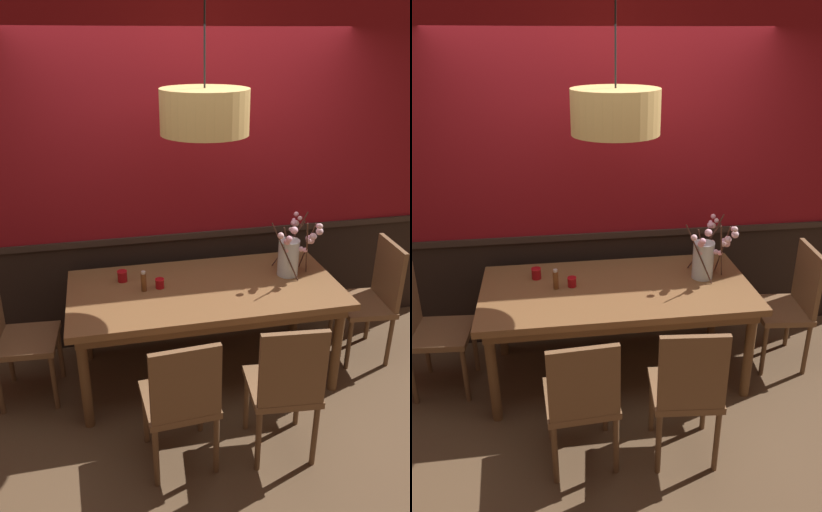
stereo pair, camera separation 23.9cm
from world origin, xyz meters
TOP-DOWN VIEW (x-y plane):
  - ground_plane at (0.00, 0.00)m, footprint 24.00×24.00m
  - back_wall at (0.00, 0.65)m, footprint 4.76×0.14m
  - dining_table at (0.00, 0.00)m, footprint 1.96×0.97m
  - chair_near_side_right at (0.29, -0.92)m, footprint 0.44×0.45m
  - chair_head_east_end at (1.37, -0.01)m, footprint 0.43×0.49m
  - chair_near_side_left at (-0.33, -0.87)m, footprint 0.45×0.45m
  - chair_far_side_right at (0.32, 0.88)m, footprint 0.48×0.46m
  - chair_head_west_end at (-1.37, 0.03)m, footprint 0.46×0.45m
  - vase_with_blossoms at (0.67, 0.06)m, footprint 0.39×0.41m
  - candle_holder_nearer_center at (-0.58, 0.22)m, footprint 0.08×0.08m
  - candle_holder_nearer_edge at (-0.32, 0.05)m, footprint 0.07×0.07m
  - condiment_bottle at (-0.44, 0.03)m, footprint 0.04×0.04m
  - pendant_lamp at (-0.02, -0.09)m, footprint 0.55×0.55m

SIDE VIEW (x-z plane):
  - ground_plane at x=0.00m, z-range 0.00..0.00m
  - chair_near_side_left at x=-0.33m, z-range 0.05..0.98m
  - chair_far_side_right at x=0.32m, z-range 0.06..0.98m
  - chair_head_west_end at x=-1.37m, z-range 0.06..1.01m
  - chair_near_side_right at x=0.29m, z-range 0.06..1.03m
  - chair_head_east_end at x=1.37m, z-range 0.06..1.04m
  - dining_table at x=0.00m, z-range 0.30..1.06m
  - candle_holder_nearer_edge at x=-0.32m, z-range 0.76..0.84m
  - candle_holder_nearer_center at x=-0.58m, z-range 0.76..0.85m
  - condiment_bottle at x=-0.44m, z-range 0.76..0.91m
  - vase_with_blossoms at x=0.67m, z-range 0.69..1.17m
  - back_wall at x=0.00m, z-range -0.01..2.87m
  - pendant_lamp at x=-0.02m, z-range 1.51..2.51m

